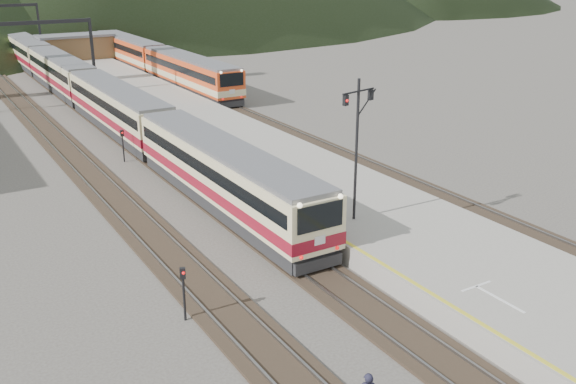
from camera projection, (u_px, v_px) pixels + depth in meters
track_main at (128, 137)px, 50.48m from camera, size 2.60×200.00×0.23m
track_far at (62, 146)px, 48.05m from camera, size 2.60×200.00×0.23m
track_second at (256, 119)px, 56.06m from camera, size 2.60×200.00×0.23m
platform at (203, 128)px, 51.44m from camera, size 8.00×100.00×1.00m
gantry_near at (41, 47)px, 59.26m from camera, size 9.55×0.25×8.00m
gantry_far at (0, 24)px, 79.36m from camera, size 9.55×0.25×8.00m
station_shed at (76, 46)px, 82.89m from camera, size 9.40×4.40×3.10m
main_train at (62, 74)px, 67.01m from camera, size 2.83×97.08×3.45m
second_train at (157, 61)px, 74.97m from camera, size 2.90×39.51×3.54m
signal_mast at (357, 136)px, 30.79m from camera, size 2.16×0.62×7.07m
short_signal_b at (123, 141)px, 44.10m from camera, size 0.23×0.17×2.27m
short_signal_c at (183, 287)px, 24.63m from camera, size 0.26×0.22×2.27m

